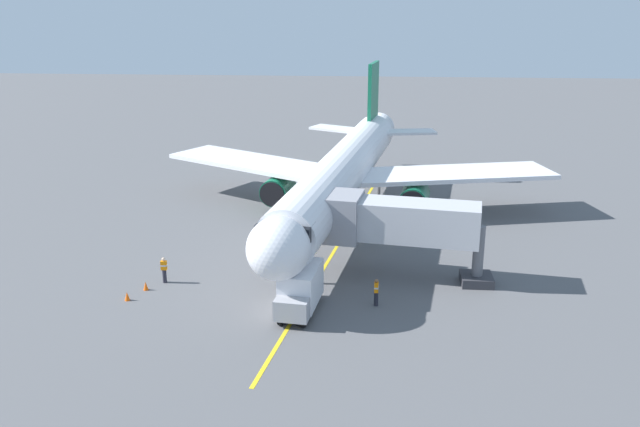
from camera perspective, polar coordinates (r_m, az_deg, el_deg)
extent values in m
plane|color=#565659|center=(56.85, 3.92, -0.13)|extent=(220.00, 220.00, 0.00)
cube|color=yellow|center=(49.91, 1.55, -2.65)|extent=(6.25, 39.58, 0.01)
cylinder|color=white|center=(54.44, 1.93, 3.59)|extent=(8.87, 34.18, 3.80)
ellipsoid|color=white|center=(37.54, -3.56, -2.99)|extent=(4.17, 4.50, 3.61)
cone|color=white|center=(72.27, 4.84, 7.04)|extent=(3.83, 3.48, 3.42)
cube|color=black|center=(38.61, -2.99, -1.52)|extent=(3.43, 2.07, 0.90)
cube|color=white|center=(57.24, 11.08, 3.35)|extent=(17.79, 9.00, 0.36)
cylinder|color=#146B47|center=(55.16, 8.03, 1.35)|extent=(2.79, 3.71, 2.30)
cylinder|color=black|center=(53.48, 7.85, 0.84)|extent=(2.11, 0.51, 2.10)
cube|color=white|center=(60.22, -5.37, 4.31)|extent=(17.32, 13.16, 0.36)
cylinder|color=#146B47|center=(57.28, -3.60, 2.10)|extent=(2.79, 3.71, 2.30)
cylinder|color=black|center=(55.67, -4.11, 1.63)|extent=(2.11, 0.51, 2.10)
cube|color=#146B47|center=(68.73, 4.55, 9.71)|extent=(1.08, 4.80, 7.20)
cube|color=white|center=(68.54, 7.11, 6.90)|extent=(6.70, 3.41, 0.24)
cube|color=white|center=(69.50, 1.82, 7.18)|extent=(6.80, 5.02, 0.24)
cylinder|color=slate|center=(42.60, -1.69, -3.80)|extent=(0.24, 0.24, 2.77)
cylinder|color=black|center=(43.13, -1.68, -5.52)|extent=(0.55, 0.76, 0.70)
cylinder|color=slate|center=(57.43, 5.04, 2.04)|extent=(0.24, 0.24, 2.77)
cylinder|color=black|center=(57.82, 5.01, 0.72)|extent=(0.61, 1.16, 1.10)
cylinder|color=slate|center=(58.35, -0.02, 2.36)|extent=(0.24, 0.24, 2.77)
cylinder|color=black|center=(58.73, -0.02, 1.06)|extent=(0.61, 1.16, 1.10)
cube|color=#B7B7BC|center=(43.11, 7.52, -0.63)|extent=(9.29, 3.92, 2.50)
cube|color=gray|center=(43.74, 1.65, -0.22)|extent=(3.25, 3.58, 3.00)
cylinder|color=slate|center=(43.60, 13.32, -3.48)|extent=(0.70, 0.70, 3.90)
cube|color=#333338|center=(44.21, 13.17, -5.48)|extent=(2.00, 2.00, 0.60)
cylinder|color=#23232D|center=(44.33, -13.09, -5.21)|extent=(0.26, 0.26, 0.88)
cube|color=orange|center=(44.05, -13.16, -4.32)|extent=(0.39, 0.26, 0.60)
cube|color=silver|center=(44.05, -13.16, -4.32)|extent=(0.41, 0.27, 0.10)
sphere|color=beige|center=(43.90, -13.19, -3.81)|extent=(0.22, 0.22, 0.22)
cylinder|color=#23232D|center=(40.18, 4.79, -7.24)|extent=(0.26, 0.26, 0.88)
cube|color=orange|center=(39.88, 4.82, -6.28)|extent=(0.26, 0.39, 0.60)
cube|color=silver|center=(39.88, 4.82, -6.28)|extent=(0.27, 0.41, 0.10)
sphere|color=brown|center=(39.71, 4.84, -5.72)|extent=(0.22, 0.22, 0.22)
cube|color=#9E9EA3|center=(37.71, -2.31, -7.96)|extent=(2.09, 1.92, 1.20)
cube|color=black|center=(37.01, -2.57, -8.14)|extent=(1.71, 0.36, 0.70)
cube|color=silver|center=(39.22, -1.64, -6.10)|extent=(2.42, 3.82, 2.20)
cylinder|color=black|center=(37.62, -1.41, -9.03)|extent=(0.35, 0.86, 0.84)
cylinder|color=black|center=(37.90, -3.35, -8.84)|extent=(0.35, 0.86, 0.84)
cylinder|color=black|center=(40.43, -0.40, -7.04)|extent=(0.35, 0.86, 0.84)
cylinder|color=black|center=(40.70, -2.20, -6.88)|extent=(0.35, 0.86, 0.84)
cone|color=#F2590F|center=(42.41, -16.10, -6.78)|extent=(0.32, 0.32, 0.55)
cone|color=#F2590F|center=(43.56, -14.61, -5.98)|extent=(0.32, 0.32, 0.55)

